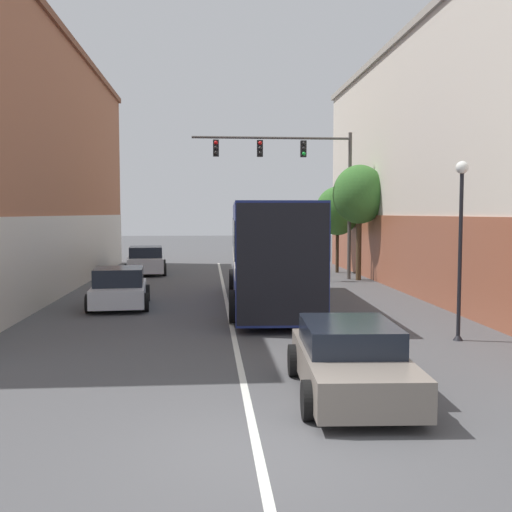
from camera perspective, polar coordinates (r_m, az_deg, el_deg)
ground_plane at (r=8.75m, az=0.16°, el=-18.10°), size 160.00×160.00×0.00m
lane_center_line at (r=21.00m, az=-2.70°, el=-4.94°), size 0.14×37.32×0.01m
building_right_storefront at (r=27.08m, az=21.28°, el=8.62°), size 7.40×29.46×10.92m
bus at (r=21.28m, az=1.30°, el=0.70°), size 3.17×10.87×3.65m
hatchback_foreground at (r=11.22m, az=8.99°, el=-9.77°), size 2.23×4.27×1.29m
parked_car_left_near at (r=21.62m, az=-12.88°, el=-3.02°), size 2.31×3.99×1.40m
parked_car_left_mid at (r=33.09m, az=-10.43°, el=-0.45°), size 2.42×4.42×1.50m
traffic_signal_gantry at (r=29.80m, az=4.25°, el=8.08°), size 7.89×0.36×7.28m
street_lamp at (r=16.25m, az=18.90°, el=1.95°), size 0.33×0.33×4.63m
street_tree_near at (r=29.84m, az=9.82°, el=5.75°), size 2.62×2.36×5.66m
street_tree_far at (r=33.51m, az=7.78°, el=4.26°), size 2.45×2.21×4.78m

